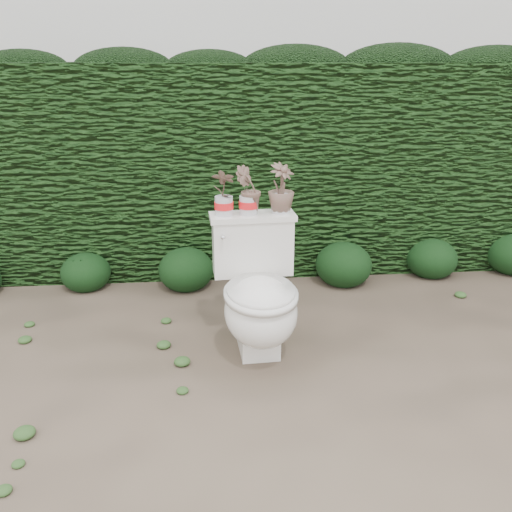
{
  "coord_description": "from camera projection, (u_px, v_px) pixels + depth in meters",
  "views": [
    {
      "loc": [
        -0.06,
        -2.82,
        1.63
      ],
      "look_at": [
        0.2,
        0.12,
        0.55
      ],
      "focal_mm": 38.0,
      "sensor_mm": 36.0,
      "label": 1
    }
  ],
  "objects": [
    {
      "name": "hedge",
      "position": [
        216.0,
        166.0,
        4.42
      ],
      "size": [
        8.0,
        1.0,
        1.6
      ],
      "primitive_type": "cube",
      "color": "#244E1A",
      "rests_on": "ground"
    },
    {
      "name": "toilet",
      "position": [
        259.0,
        297.0,
        3.08
      ],
      "size": [
        0.51,
        0.7,
        0.78
      ],
      "rotation": [
        0.0,
        0.0,
        0.06
      ],
      "color": "white",
      "rests_on": "ground"
    },
    {
      "name": "liriope_clump_4",
      "position": [
        255.0,
        264.0,
        4.18
      ],
      "size": [
        0.34,
        0.34,
        0.27
      ],
      "primitive_type": "ellipsoid",
      "color": "#143412",
      "rests_on": "ground"
    },
    {
      "name": "house_wall",
      "position": [
        249.0,
        32.0,
        8.17
      ],
      "size": [
        8.0,
        3.5,
        4.0
      ],
      "primitive_type": "cube",
      "color": "silver",
      "rests_on": "ground"
    },
    {
      "name": "potted_plant_left",
      "position": [
        224.0,
        194.0,
        3.09
      ],
      "size": [
        0.16,
        0.13,
        0.25
      ],
      "primitive_type": "imported",
      "rotation": [
        0.0,
        0.0,
        2.79
      ],
      "color": "#1F662A",
      "rests_on": "toilet"
    },
    {
      "name": "potted_plant_center",
      "position": [
        248.0,
        192.0,
        3.11
      ],
      "size": [
        0.17,
        0.14,
        0.27
      ],
      "primitive_type": "imported",
      "rotation": [
        0.0,
        0.0,
        3.32
      ],
      "color": "#1F662A",
      "rests_on": "toilet"
    },
    {
      "name": "liriope_clump_3",
      "position": [
        186.0,
        266.0,
        4.05
      ],
      "size": [
        0.41,
        0.41,
        0.33
      ],
      "primitive_type": "ellipsoid",
      "color": "#143412",
      "rests_on": "ground"
    },
    {
      "name": "potted_plant_right",
      "position": [
        281.0,
        190.0,
        3.13
      ],
      "size": [
        0.22,
        0.22,
        0.28
      ],
      "primitive_type": "imported",
      "rotation": [
        0.0,
        0.0,
        0.67
      ],
      "color": "#1F662A",
      "rests_on": "toilet"
    },
    {
      "name": "liriope_clump_2",
      "position": [
        85.0,
        269.0,
        4.05
      ],
      "size": [
        0.37,
        0.37,
        0.3
      ],
      "primitive_type": "ellipsoid",
      "color": "#143412",
      "rests_on": "ground"
    },
    {
      "name": "liriope_clump_6",
      "position": [
        432.0,
        255.0,
        4.29
      ],
      "size": [
        0.4,
        0.4,
        0.32
      ],
      "primitive_type": "ellipsoid",
      "color": "#143412",
      "rests_on": "ground"
    },
    {
      "name": "liriope_clump_5",
      "position": [
        344.0,
        261.0,
        4.13
      ],
      "size": [
        0.43,
        0.43,
        0.34
      ],
      "primitive_type": "ellipsoid",
      "color": "#143412",
      "rests_on": "ground"
    },
    {
      "name": "ground",
      "position": [
        225.0,
        351.0,
        3.2
      ],
      "size": [
        60.0,
        60.0,
        0.0
      ],
      "primitive_type": "plane",
      "color": "#72614F",
      "rests_on": "ground"
    }
  ]
}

